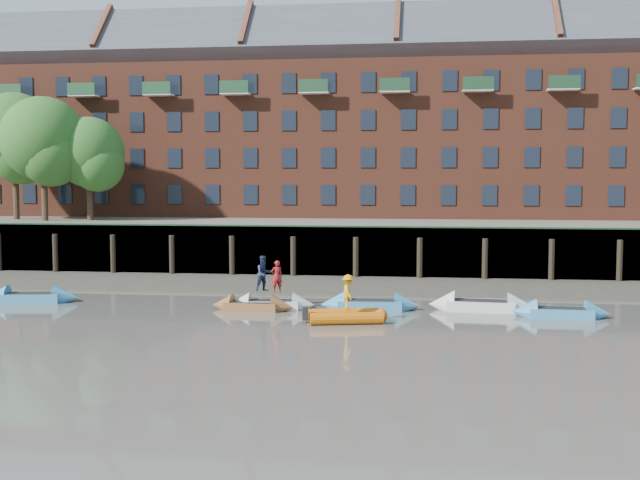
% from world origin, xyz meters
% --- Properties ---
extents(ground, '(220.00, 220.00, 0.00)m').
position_xyz_m(ground, '(0.00, 0.00, 0.00)').
color(ground, '#615B55').
rests_on(ground, ground).
extents(foreshore, '(110.00, 8.00, 0.50)m').
position_xyz_m(foreshore, '(0.00, 18.00, 0.00)').
color(foreshore, '#3D382F').
rests_on(foreshore, ground).
extents(mud_band, '(110.00, 1.60, 0.10)m').
position_xyz_m(mud_band, '(0.00, 14.60, 0.00)').
color(mud_band, '#4C4336').
rests_on(mud_band, ground).
extents(river_wall, '(110.00, 1.23, 3.30)m').
position_xyz_m(river_wall, '(-0.00, 22.38, 1.59)').
color(river_wall, '#2D2A26').
rests_on(river_wall, ground).
extents(bank_terrace, '(110.00, 28.00, 3.20)m').
position_xyz_m(bank_terrace, '(0.00, 36.00, 1.60)').
color(bank_terrace, '#5E594D').
rests_on(bank_terrace, ground).
extents(apartment_terrace, '(80.60, 15.56, 20.98)m').
position_xyz_m(apartment_terrace, '(-0.00, 36.99, 12.82)').
color(apartment_terrace, brown).
rests_on(apartment_terrace, bank_terrace).
extents(tree_cluster, '(11.76, 7.74, 9.40)m').
position_xyz_m(tree_cluster, '(-25.62, 27.35, 9.00)').
color(tree_cluster, '#3A281C').
rests_on(tree_cluster, bank_terrace).
extents(rowboat_0, '(4.88, 2.14, 1.37)m').
position_xyz_m(rowboat_0, '(-17.65, 10.01, 0.24)').
color(rowboat_0, teal).
rests_on(rowboat_0, ground).
extents(rowboat_2, '(4.08, 1.41, 1.16)m').
position_xyz_m(rowboat_2, '(-5.91, 9.12, 0.21)').
color(rowboat_2, brown).
rests_on(rowboat_2, ground).
extents(rowboat_3, '(4.29, 1.51, 1.22)m').
position_xyz_m(rowboat_3, '(-5.08, 9.66, 0.22)').
color(rowboat_3, silver).
rests_on(rowboat_3, ground).
extents(rowboat_4, '(4.83, 1.63, 1.38)m').
position_xyz_m(rowboat_4, '(-0.29, 9.98, 0.24)').
color(rowboat_4, teal).
rests_on(rowboat_4, ground).
extents(rowboat_5, '(5.08, 1.83, 1.45)m').
position_xyz_m(rowboat_5, '(5.02, 10.41, 0.26)').
color(rowboat_5, silver).
rests_on(rowboat_5, ground).
extents(rowboat_6, '(4.41, 1.36, 1.27)m').
position_xyz_m(rowboat_6, '(8.52, 9.05, 0.23)').
color(rowboat_6, teal).
rests_on(rowboat_6, ground).
extents(rib_tender, '(3.62, 2.34, 0.61)m').
position_xyz_m(rib_tender, '(-1.01, 6.64, 0.26)').
color(rib_tender, '#C85F0B').
rests_on(rib_tender, ground).
extents(person_rower_a, '(0.67, 0.58, 1.56)m').
position_xyz_m(person_rower_a, '(-4.79, 9.60, 1.60)').
color(person_rower_a, maroon).
rests_on(person_rower_a, rowboat_3).
extents(person_rower_b, '(1.08, 1.05, 1.75)m').
position_xyz_m(person_rower_b, '(-5.48, 9.88, 1.70)').
color(person_rower_b, '#19233F').
rests_on(person_rower_b, rowboat_3).
extents(person_rib_crew, '(0.82, 1.12, 1.56)m').
position_xyz_m(person_rib_crew, '(-1.02, 6.59, 1.35)').
color(person_rib_crew, orange).
rests_on(person_rib_crew, rib_tender).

